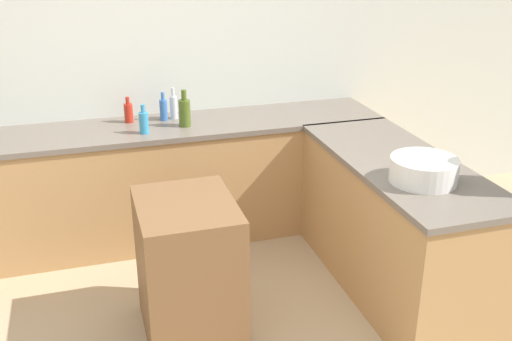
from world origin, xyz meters
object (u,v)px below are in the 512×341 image
(mixing_bowl, at_px, (424,170))
(vinegar_bottle_clear, at_px, (174,106))
(hot_sauce_bottle, at_px, (128,112))
(water_bottle_blue, at_px, (163,109))
(island_table, at_px, (189,269))
(dish_soap_bottle, at_px, (144,122))
(olive_oil_bottle, at_px, (185,112))

(mixing_bowl, xyz_separation_m, vinegar_bottle_clear, (-1.20, 1.66, 0.02))
(hot_sauce_bottle, xyz_separation_m, water_bottle_blue, (0.26, -0.03, 0.01))
(island_table, distance_m, mixing_bowl, 1.51)
(mixing_bowl, bearing_deg, island_table, 170.19)
(island_table, bearing_deg, dish_soap_bottle, 94.56)
(island_table, relative_size, dish_soap_bottle, 4.05)
(vinegar_bottle_clear, bearing_deg, mixing_bowl, -54.15)
(water_bottle_blue, distance_m, dish_soap_bottle, 0.33)
(hot_sauce_bottle, height_order, water_bottle_blue, water_bottle_blue)
(water_bottle_blue, height_order, olive_oil_bottle, olive_oil_bottle)
(island_table, bearing_deg, hot_sauce_bottle, 96.81)
(island_table, distance_m, water_bottle_blue, 1.52)
(mixing_bowl, relative_size, dish_soap_bottle, 1.84)
(dish_soap_bottle, distance_m, olive_oil_bottle, 0.33)
(vinegar_bottle_clear, relative_size, dish_soap_bottle, 1.13)
(water_bottle_blue, bearing_deg, dish_soap_bottle, -123.89)
(mixing_bowl, height_order, olive_oil_bottle, olive_oil_bottle)
(vinegar_bottle_clear, bearing_deg, island_table, -97.08)
(water_bottle_blue, relative_size, olive_oil_bottle, 0.80)
(mixing_bowl, bearing_deg, hot_sauce_bottle, 132.89)
(vinegar_bottle_clear, relative_size, water_bottle_blue, 1.10)
(water_bottle_blue, bearing_deg, olive_oil_bottle, -55.68)
(hot_sauce_bottle, bearing_deg, mixing_bowl, -47.11)
(mixing_bowl, distance_m, dish_soap_bottle, 2.00)
(vinegar_bottle_clear, xyz_separation_m, dish_soap_bottle, (-0.27, -0.30, -0.01))
(water_bottle_blue, height_order, dish_soap_bottle, water_bottle_blue)
(island_table, xyz_separation_m, vinegar_bottle_clear, (0.18, 1.42, 0.60))
(dish_soap_bottle, bearing_deg, vinegar_bottle_clear, 48.00)
(mixing_bowl, height_order, vinegar_bottle_clear, vinegar_bottle_clear)
(mixing_bowl, xyz_separation_m, hot_sauce_bottle, (-1.55, 1.67, 0.01))
(hot_sauce_bottle, height_order, dish_soap_bottle, dish_soap_bottle)
(vinegar_bottle_clear, bearing_deg, hot_sauce_bottle, 179.20)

